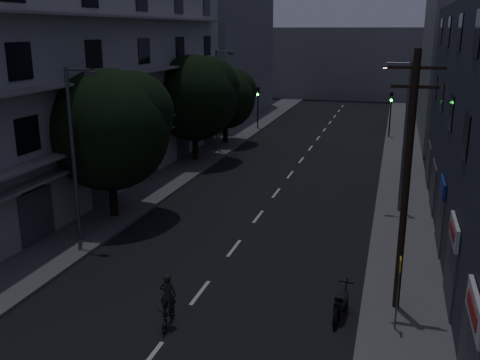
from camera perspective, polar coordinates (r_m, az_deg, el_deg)
The scene contains 20 objects.
ground at distance 37.73m, azimuth 5.52°, elevation 0.76°, with size 160.00×160.00×0.00m, color black.
sidewalk_left at distance 39.72m, azimuth -5.17°, elevation 1.65°, with size 3.00×90.00×0.15m, color #565659.
sidewalk_right at distance 37.13m, azimuth 16.96°, elevation 0.01°, with size 3.00×90.00×0.15m, color #565659.
lane_markings at distance 43.71m, azimuth 7.06°, elevation 2.80°, with size 0.15×60.50×0.01m.
building_left at distance 34.44m, azimuth -16.88°, elevation 10.56°, with size 7.00×36.00×14.00m.
building_far_left at distance 61.75m, azimuth -1.42°, elevation 14.16°, with size 6.00×20.00×16.00m, color slate.
building_far_right at distance 53.22m, azimuth 22.39°, elevation 11.14°, with size 6.00×20.00×13.00m, color slate.
building_far_end at distance 81.26m, azimuth 11.75°, elevation 12.11°, with size 24.00×8.00×10.00m, color slate.
tree_near at distance 28.28m, azimuth -13.67°, elevation 5.71°, with size 6.28×6.28×7.74m.
tree_mid at distance 40.27m, azimuth -4.79°, elevation 9.05°, with size 6.37×6.37×7.84m.
tree_far at distance 46.67m, azimuth -1.52°, elevation 8.93°, with size 5.20×5.20×6.42m.
traffic_signal_far_right at distance 51.05m, azimuth 15.81°, elevation 7.72°, with size 0.28×0.37×4.10m.
traffic_signal_far_left at distance 53.56m, azimuth 1.92°, elevation 8.65°, with size 0.28×0.37×4.10m.
street_lamp_left_near at distance 25.26m, azimuth -17.21°, elevation 3.37°, with size 1.51×0.25×8.00m.
street_lamp_right at distance 29.58m, azimuth 17.03°, elevation 5.11°, with size 1.51×0.25×8.00m.
street_lamp_left_far at distance 43.76m, azimuth -2.34°, elevation 9.03°, with size 1.51×0.25×8.00m.
utility_pole at distance 18.73m, azimuth 17.35°, elevation 0.04°, with size 1.80×0.24×9.00m.
bus_stop_sign at distance 18.31m, azimuth 16.58°, elevation -10.24°, with size 0.06×0.35×2.52m.
motorcycle at distance 19.36m, azimuth 10.73°, elevation -12.98°, with size 0.58×1.94×1.25m.
cyclist at distance 18.68m, azimuth -7.65°, elevation -13.43°, with size 0.77×1.58×1.92m.
Camera 1 is at (6.64, -10.85, 9.71)m, focal length 40.00 mm.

